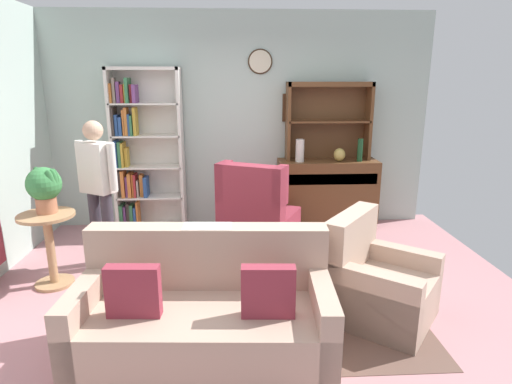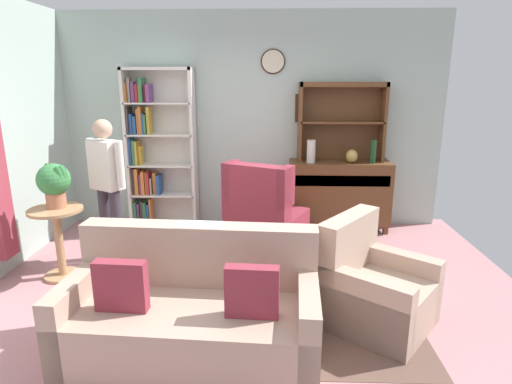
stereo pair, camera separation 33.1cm
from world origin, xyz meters
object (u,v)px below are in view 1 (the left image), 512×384
Objects in this scene: wingback_chair at (257,217)px; plant_stand at (50,242)px; couch_floral at (205,316)px; potted_plant_large at (45,186)px; bottle_wine at (360,150)px; book_stack at (220,244)px; vase_tall at (300,151)px; coffee_table at (215,259)px; bookshelf at (142,153)px; sideboard at (327,190)px; vase_round at (339,155)px; person_reading at (98,184)px; sideboard_hutch at (328,110)px; armchair_floral at (377,285)px.

plant_stand is at bearing -158.00° from wingback_chair.
potted_plant_large is (-1.55, 1.22, 0.68)m from couch_floral.
bottle_wine is 3.75m from plant_stand.
book_stack is at bearing 84.93° from couch_floral.
coffee_table is at bearing -121.10° from vase_tall.
bookshelf reaches higher than book_stack.
potted_plant_large is 1.74m from book_stack.
sideboard is 2.31m from coffee_table.
coffee_table is (0.04, 0.91, 0.04)m from couch_floral.
sideboard is at bearing 26.88° from plant_stand.
potted_plant_large is at bearing -153.75° from sideboard.
couch_floral is at bearing -103.72° from wingback_chair.
bookshelf is 4.77× the size of potted_plant_large.
bookshelf is 2.18m from book_stack.
vase_round is at bearing 175.05° from bottle_wine.
bookshelf is 1.78m from wingback_chair.
person_reading reaches higher than book_stack.
bookshelf is at bearing 176.50° from bottle_wine.
sideboard_hutch is 0.66m from bottle_wine.
bottle_wine is at bearing -3.50° from bookshelf.
coffee_table is (-1.43, -1.80, -0.16)m from sideboard.
potted_plant_large reaches higher than coffee_table.
sideboard_hutch is at bearing 25.89° from vase_tall.
sideboard_hutch reaches higher than coffee_table.
plant_stand is at bearing -151.12° from vase_tall.
armchair_floral is 3.06m from plant_stand.
book_stack is at bearing -120.71° from vase_tall.
vase_round is (2.56, -0.15, -0.03)m from bookshelf.
wingback_chair is at bearing -155.72° from bottle_wine.
vase_tall is 0.99× the size of bottle_wine.
sideboard_hutch is 3.46m from potted_plant_large.
plant_stand is 1.66× the size of potted_plant_large.
wingback_chair reaches higher than armchair_floral.
person_reading reaches higher than armchair_floral.
plant_stand is 1.62m from coffee_table.
bottle_wine is 0.27× the size of armchair_floral.
vase_round is at bearing -53.52° from sideboard_hutch.
couch_floral is at bearing -118.39° from sideboard.
plant_stand is at bearing -130.07° from person_reading.
coffee_table is (1.22, -0.71, -0.55)m from person_reading.
plant_stand is 0.91× the size of coffee_table.
bottle_wine is 1.39× the size of book_stack.
vase_tall reaches higher than sideboard.
potted_plant_large is at bearing 84.85° from plant_stand.
armchair_floral is 5.08× the size of book_stack.
vase_round is at bearing -27.17° from sideboard.
sideboard is 2.28m from armchair_floral.
bottle_wine reaches higher than vase_round.
bookshelf reaches higher than armchair_floral.
coffee_table is 0.14m from book_stack.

